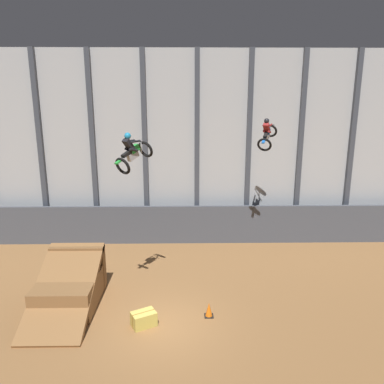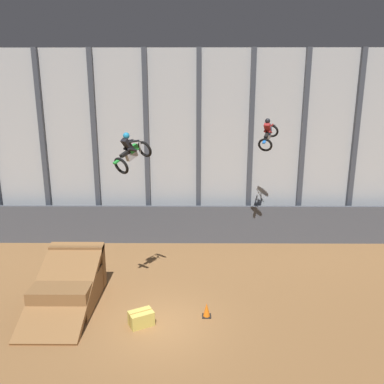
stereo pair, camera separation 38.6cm
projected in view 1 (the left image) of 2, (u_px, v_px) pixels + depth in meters
name	position (u px, v px, depth m)	size (l,w,h in m)	color
ground_plane	(164.00, 326.00, 14.32)	(60.00, 60.00, 0.00)	olive
arena_back_wall	(171.00, 148.00, 22.07)	(32.00, 0.40, 11.22)	#ADB2B7
lower_barrier	(172.00, 225.00, 22.31)	(31.36, 0.20, 2.31)	#474C56
dirt_ramp	(71.00, 286.00, 15.88)	(2.41, 4.64, 2.20)	brown
rider_bike_left_air	(133.00, 153.00, 14.79)	(1.60, 1.77, 1.67)	black
rider_bike_right_air	(267.00, 134.00, 18.95)	(1.35, 1.87, 1.68)	black
traffic_cone_near_ramp	(209.00, 310.00, 14.89)	(0.36, 0.36, 0.58)	black
hay_bale_trackside	(144.00, 319.00, 14.29)	(1.08, 0.95, 0.57)	#CCB751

